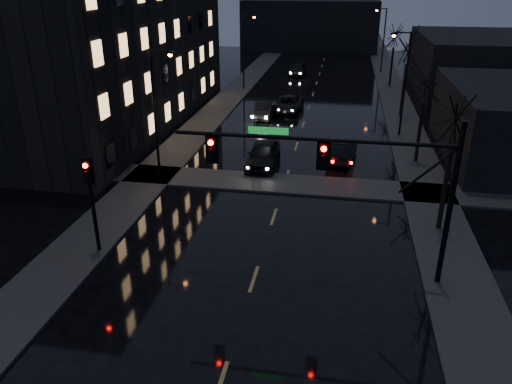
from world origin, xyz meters
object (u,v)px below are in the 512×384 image
at_px(oncoming_car_c, 288,104).
at_px(oncoming_car_d, 297,69).
at_px(lead_car, 342,151).
at_px(oncoming_car_a, 263,154).
at_px(oncoming_car_b, 263,110).

xyz_separation_m(oncoming_car_c, oncoming_car_d, (-1.01, 18.51, -0.01)).
height_order(oncoming_car_c, lead_car, oncoming_car_c).
bearing_deg(oncoming_car_d, lead_car, -79.69).
xyz_separation_m(oncoming_car_a, oncoming_car_c, (0.00, 14.62, -0.12)).
xyz_separation_m(oncoming_car_c, lead_car, (5.22, -12.76, -0.00)).
height_order(oncoming_car_b, oncoming_car_d, oncoming_car_d).
bearing_deg(oncoming_car_c, oncoming_car_b, -123.59).
bearing_deg(oncoming_car_a, oncoming_car_b, 98.56).
relative_size(oncoming_car_b, oncoming_car_d, 0.84).
height_order(oncoming_car_c, oncoming_car_d, oncoming_car_c).
height_order(oncoming_car_b, oncoming_car_c, oncoming_car_c).
height_order(oncoming_car_a, lead_car, oncoming_car_a).
xyz_separation_m(oncoming_car_a, oncoming_car_b, (-1.95, 12.04, -0.16)).
bearing_deg(oncoming_car_b, oncoming_car_c, 48.00).
bearing_deg(oncoming_car_a, lead_car, 18.89).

